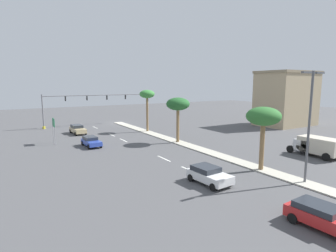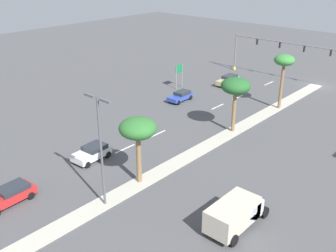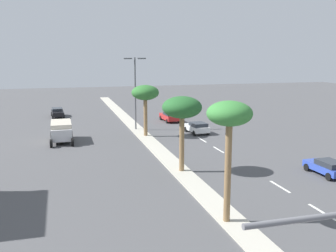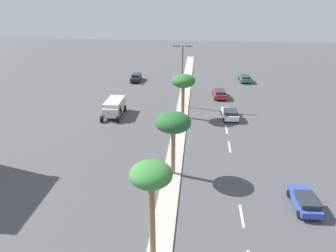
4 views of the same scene
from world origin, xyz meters
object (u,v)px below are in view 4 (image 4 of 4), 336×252
sedan_blue_front (305,201)px  sedan_red_trailing (220,93)px  palm_tree_far (183,82)px  sedan_black_mid (136,77)px  street_lamp_near (182,71)px  sedan_green_inboard (245,78)px  palm_tree_near (151,179)px  box_truck (114,107)px  palm_tree_outboard (173,124)px  sedan_white_right (230,114)px

sedan_blue_front → sedan_red_trailing: bearing=101.0°
palm_tree_far → sedan_black_mid: (-10.43, 18.47, -4.52)m
street_lamp_near → sedan_green_inboard: street_lamp_near is taller
sedan_blue_front → palm_tree_near: bearing=-151.7°
sedan_blue_front → sedan_red_trailing: size_ratio=0.89×
palm_tree_near → box_truck: palm_tree_near is taller
street_lamp_near → sedan_black_mid: 17.99m
sedan_blue_front → sedan_black_mid: bearing=120.0°
palm_tree_outboard → sedan_white_right: palm_tree_outboard is taller
sedan_white_right → sedan_red_trailing: bearing=95.8°
sedan_red_trailing → sedan_white_right: (0.95, -9.41, 0.01)m
palm_tree_far → street_lamp_near: street_lamp_near is taller
palm_tree_outboard → sedan_green_inboard: bearing=72.0°
sedan_black_mid → sedan_green_inboard: size_ratio=1.01×
palm_tree_outboard → sedan_red_trailing: 25.74m
palm_tree_near → sedan_blue_front: bearing=28.3°
sedan_green_inboard → palm_tree_outboard: bearing=-108.0°
sedan_blue_front → sedan_white_right: size_ratio=0.99×
palm_tree_outboard → street_lamp_near: bearing=90.8°
sedan_red_trailing → sedan_green_inboard: bearing=62.2°
palm_tree_outboard → palm_tree_far: size_ratio=1.04×
sedan_blue_front → sedan_black_mid: (-21.76, 37.69, 0.03)m
palm_tree_near → street_lamp_near: bearing=89.6°
palm_tree_near → street_lamp_near: 30.03m
palm_tree_outboard → sedan_black_mid: 35.44m
sedan_blue_front → sedan_green_inboard: bearing=90.0°
sedan_red_trailing → sedan_black_mid: bearing=151.0°
palm_tree_far → sedan_black_mid: palm_tree_far is taller
sedan_black_mid → box_truck: (0.47, -18.84, 0.52)m
sedan_green_inboard → box_truck: (-21.31, -20.46, 0.54)m
palm_tree_near → palm_tree_far: palm_tree_near is taller
palm_tree_near → palm_tree_outboard: palm_tree_near is taller
sedan_red_trailing → sedan_black_mid: sedan_red_trailing is taller
sedan_white_right → sedan_black_mid: (-17.15, 18.38, -0.03)m
palm_tree_far → box_truck: bearing=-177.9°
sedan_black_mid → box_truck: size_ratio=0.81×
sedan_black_mid → street_lamp_near: bearing=-54.5°
palm_tree_near → sedan_green_inboard: bearing=75.4°
palm_tree_near → sedan_white_right: bearing=74.1°
palm_tree_outboard → sedan_green_inboard: palm_tree_outboard is taller
palm_tree_outboard → sedan_blue_front: palm_tree_outboard is taller
palm_tree_far → sedan_white_right: 8.08m
palm_tree_near → street_lamp_near: size_ratio=0.77×
palm_tree_far → street_lamp_near: bearing=95.2°
sedan_black_mid → sedan_green_inboard: (21.78, 1.62, -0.02)m
sedan_red_trailing → sedan_green_inboard: 11.97m
sedan_black_mid → sedan_blue_front: bearing=-60.0°
palm_tree_outboard → palm_tree_far: 15.11m
palm_tree_far → sedan_white_right: palm_tree_far is taller
street_lamp_near → sedan_blue_front: street_lamp_near is taller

